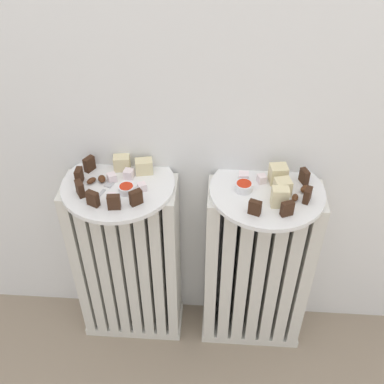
{
  "coord_description": "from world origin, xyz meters",
  "views": [
    {
      "loc": [
        0.06,
        -0.64,
        1.35
      ],
      "look_at": [
        0.0,
        0.28,
        0.59
      ],
      "focal_mm": 42.83,
      "sensor_mm": 36.0,
      "label": 1
    }
  ],
  "objects_px": {
    "radiator_right": "(256,270)",
    "jam_bowl_right": "(244,186)",
    "plate_right": "(267,191)",
    "radiator_left": "(129,264)",
    "plate_left": "(118,185)",
    "jam_bowl_left": "(126,189)",
    "fork": "(103,191)"
  },
  "relations": [
    {
      "from": "jam_bowl_left",
      "to": "fork",
      "type": "distance_m",
      "value": 0.06
    },
    {
      "from": "jam_bowl_left",
      "to": "jam_bowl_right",
      "type": "height_order",
      "value": "jam_bowl_right"
    },
    {
      "from": "jam_bowl_right",
      "to": "fork",
      "type": "xyz_separation_m",
      "value": [
        -0.36,
        -0.03,
        -0.01
      ]
    },
    {
      "from": "jam_bowl_left",
      "to": "fork",
      "type": "bearing_deg",
      "value": -178.66
    },
    {
      "from": "plate_right",
      "to": "jam_bowl_left",
      "type": "height_order",
      "value": "jam_bowl_left"
    },
    {
      "from": "plate_left",
      "to": "jam_bowl_right",
      "type": "height_order",
      "value": "jam_bowl_right"
    },
    {
      "from": "plate_left",
      "to": "jam_bowl_right",
      "type": "xyz_separation_m",
      "value": [
        0.33,
        -0.01,
        0.02
      ]
    },
    {
      "from": "plate_right",
      "to": "plate_left",
      "type": "bearing_deg",
      "value": 180.0
    },
    {
      "from": "plate_right",
      "to": "radiator_left",
      "type": "bearing_deg",
      "value": 180.0
    },
    {
      "from": "radiator_right",
      "to": "plate_right",
      "type": "distance_m",
      "value": 0.31
    },
    {
      "from": "radiator_right",
      "to": "plate_right",
      "type": "relative_size",
      "value": 2.0
    },
    {
      "from": "radiator_left",
      "to": "plate_right",
      "type": "bearing_deg",
      "value": 0.0
    },
    {
      "from": "plate_left",
      "to": "jam_bowl_left",
      "type": "relative_size",
      "value": 7.1
    },
    {
      "from": "radiator_right",
      "to": "radiator_left",
      "type": "bearing_deg",
      "value": 180.0
    },
    {
      "from": "radiator_right",
      "to": "jam_bowl_right",
      "type": "distance_m",
      "value": 0.33
    },
    {
      "from": "radiator_right",
      "to": "fork",
      "type": "relative_size",
      "value": 6.47
    },
    {
      "from": "plate_right",
      "to": "jam_bowl_right",
      "type": "bearing_deg",
      "value": -173.46
    },
    {
      "from": "jam_bowl_right",
      "to": "plate_left",
      "type": "bearing_deg",
      "value": 178.78
    },
    {
      "from": "radiator_left",
      "to": "fork",
      "type": "xyz_separation_m",
      "value": [
        -0.03,
        -0.04,
        0.32
      ]
    },
    {
      "from": "plate_left",
      "to": "jam_bowl_right",
      "type": "bearing_deg",
      "value": -1.22
    },
    {
      "from": "plate_right",
      "to": "jam_bowl_left",
      "type": "bearing_deg",
      "value": -174.49
    },
    {
      "from": "radiator_left",
      "to": "jam_bowl_right",
      "type": "bearing_deg",
      "value": -1.22
    },
    {
      "from": "radiator_left",
      "to": "radiator_right",
      "type": "relative_size",
      "value": 1.0
    },
    {
      "from": "plate_right",
      "to": "fork",
      "type": "bearing_deg",
      "value": -175.08
    },
    {
      "from": "radiator_left",
      "to": "plate_right",
      "type": "xyz_separation_m",
      "value": [
        0.39,
        0.0,
        0.31
      ]
    },
    {
      "from": "jam_bowl_right",
      "to": "jam_bowl_left",
      "type": "bearing_deg",
      "value": -174.7
    },
    {
      "from": "plate_left",
      "to": "jam_bowl_right",
      "type": "distance_m",
      "value": 0.33
    },
    {
      "from": "radiator_right",
      "to": "jam_bowl_left",
      "type": "height_order",
      "value": "jam_bowl_left"
    },
    {
      "from": "jam_bowl_left",
      "to": "fork",
      "type": "relative_size",
      "value": 0.45
    },
    {
      "from": "radiator_left",
      "to": "fork",
      "type": "relative_size",
      "value": 6.47
    },
    {
      "from": "radiator_right",
      "to": "fork",
      "type": "xyz_separation_m",
      "value": [
        -0.42,
        -0.04,
        0.32
      ]
    },
    {
      "from": "radiator_left",
      "to": "jam_bowl_left",
      "type": "height_order",
      "value": "jam_bowl_left"
    }
  ]
}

